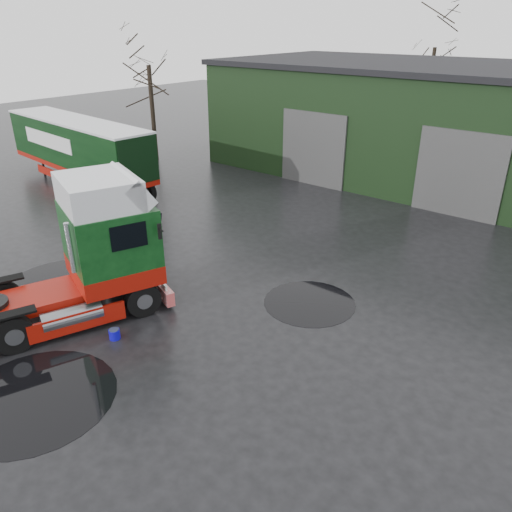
{
  "coord_description": "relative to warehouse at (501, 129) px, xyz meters",
  "views": [
    {
      "loc": [
        8.79,
        -9.35,
        8.42
      ],
      "look_at": [
        -0.15,
        1.71,
        1.7
      ],
      "focal_mm": 35.0,
      "sensor_mm": 36.0,
      "label": 1
    }
  ],
  "objects": [
    {
      "name": "tree_back_a",
      "position": [
        -8.0,
        10.0,
        1.59
      ],
      "size": [
        4.4,
        4.4,
        9.5
      ],
      "primitive_type": null,
      "color": "black",
      "rests_on": "ground"
    },
    {
      "name": "puddle_0",
      "position": [
        -3.47,
        -25.32,
        -3.15
      ],
      "size": [
        3.93,
        3.93,
        0.01
      ],
      "primitive_type": "cylinder",
      "color": "black",
      "rests_on": "ground"
    },
    {
      "name": "hero_tractor",
      "position": [
        -6.33,
        -23.0,
        -0.98
      ],
      "size": [
        5.2,
        7.62,
        4.36
      ],
      "primitive_type": null,
      "rotation": [
        0.0,
        0.0,
        -0.35
      ],
      "color": "#0D3914",
      "rests_on": "ground"
    },
    {
      "name": "warehouse",
      "position": [
        0.0,
        0.0,
        0.0
      ],
      "size": [
        32.4,
        12.4,
        6.3
      ],
      "color": "black",
      "rests_on": "ground"
    },
    {
      "name": "puddle_1",
      "position": [
        -0.76,
        -17.2,
        -3.15
      ],
      "size": [
        3.02,
        3.02,
        0.01
      ],
      "primitive_type": "cylinder",
      "color": "black",
      "rests_on": "ground"
    },
    {
      "name": "tree_left",
      "position": [
        -19.0,
        -8.0,
        1.09
      ],
      "size": [
        4.4,
        4.4,
        8.5
      ],
      "primitive_type": null,
      "color": "black",
      "rests_on": "ground"
    },
    {
      "name": "ground",
      "position": [
        -2.0,
        -20.0,
        -3.16
      ],
      "size": [
        100.0,
        100.0,
        0.0
      ],
      "primitive_type": "plane",
      "color": "black"
    },
    {
      "name": "trailer_left",
      "position": [
        -18.0,
        -14.22,
        -1.34
      ],
      "size": [
        11.87,
        3.35,
        3.64
      ],
      "primitive_type": null,
      "rotation": [
        0.0,
        0.0,
        1.49
      ],
      "color": "silver",
      "rests_on": "ground"
    },
    {
      "name": "wash_bucket",
      "position": [
        -4.07,
        -22.49,
        -3.01
      ],
      "size": [
        0.41,
        0.41,
        0.3
      ],
      "primitive_type": "cylinder",
      "rotation": [
        0.0,
        0.0,
        -0.34
      ],
      "color": "#0D08B2",
      "rests_on": "ground"
    },
    {
      "name": "puddle_2",
      "position": [
        -8.27,
        -21.57,
        -3.15
      ],
      "size": [
        4.03,
        4.03,
        0.01
      ],
      "primitive_type": "cylinder",
      "color": "black",
      "rests_on": "ground"
    }
  ]
}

